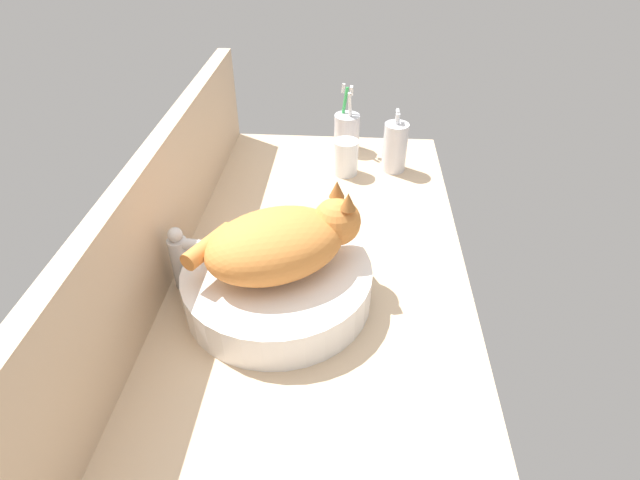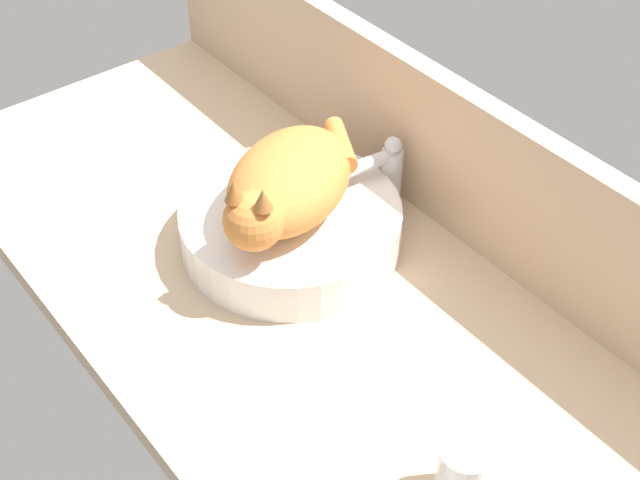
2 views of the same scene
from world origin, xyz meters
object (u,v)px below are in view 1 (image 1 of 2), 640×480
faucet (185,257)px  sink_basin (278,284)px  soap_dispenser (395,147)px  cat (282,241)px  toothbrush_cup (347,131)px  water_glass (346,160)px

faucet → sink_basin: bearing=-97.4°
soap_dispenser → faucet: bearing=140.0°
sink_basin → cat: (0.72, -1.17, 9.39)cm
cat → sink_basin: bearing=121.6°
soap_dispenser → toothbrush_cup: bearing=49.1°
water_glass → toothbrush_cup: bearing=0.6°
sink_basin → toothbrush_cup: 63.78cm
faucet → toothbrush_cup: (60.52, -28.53, -1.89)cm
sink_basin → soap_dispenser: soap_dispenser is taller
soap_dispenser → water_glass: (-2.84, 12.72, -2.62)cm
soap_dispenser → toothbrush_cup: 17.07cm
sink_basin → faucet: size_ratio=2.55×
soap_dispenser → water_glass: 13.29cm
sink_basin → cat: cat is taller
sink_basin → water_glass: bearing=-12.9°
sink_basin → water_glass: water_glass is taller
toothbrush_cup → water_glass: 14.07cm
cat → faucet: 19.60cm
faucet → cat: bearing=-94.8°
sink_basin → faucet: 18.03cm
faucet → toothbrush_cup: toothbrush_cup is taller
soap_dispenser → water_glass: bearing=102.6°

